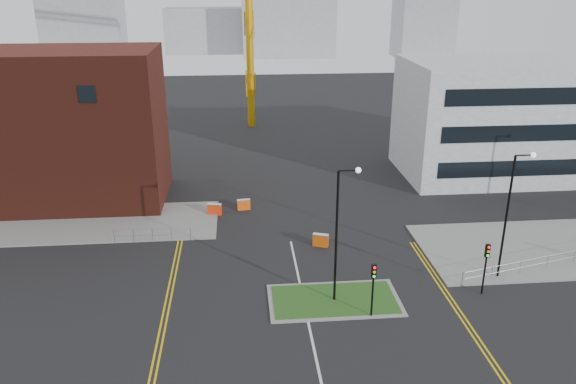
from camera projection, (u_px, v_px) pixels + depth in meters
The scene contains 24 objects.
pavement_left at pixel (52, 225), 47.90m from camera, with size 28.00×8.00×0.12m, color slate.
pavement_right at pixel (573, 247), 44.00m from camera, with size 24.00×10.00×0.12m, color slate.
island_kerb at pixel (334, 300), 36.74m from camera, with size 8.60×4.60×0.08m, color slate.
grass_island at pixel (334, 300), 36.74m from camera, with size 8.00×4.00×0.12m, color #214416.
brick_building at pixel (27, 130), 50.80m from camera, with size 24.20×10.07×14.24m.
office_block at pixel (523, 118), 58.92m from camera, with size 25.00×12.20×12.00m.
streetlamp_island at pixel (340, 225), 34.84m from camera, with size 1.46×0.36×9.18m.
streetlamp_right_near at pixel (511, 206), 37.71m from camera, with size 1.46×0.36×9.18m.
traffic_light_island at pixel (373, 280), 34.13m from camera, with size 0.28×0.33×3.65m.
traffic_light_right at pixel (486, 259), 36.66m from camera, with size 0.28×0.33×3.65m.
railing_left at pixel (152, 233), 44.69m from camera, with size 6.05×0.05×1.10m.
railing_right at pixel (575, 254), 41.29m from camera, with size 19.05×5.05×1.10m.
centre_line at pixel (317, 360), 31.01m from camera, with size 0.15×30.00×0.01m, color silver.
yellow_left_a at pixel (168, 293), 37.69m from camera, with size 0.12×24.00×0.01m, color gold.
yellow_left_b at pixel (172, 292), 37.71m from camera, with size 0.12×24.00×0.01m, color gold.
yellow_right_a at pixel (456, 312), 35.53m from camera, with size 0.12×20.00×0.01m, color gold.
yellow_right_b at pixel (461, 311), 35.55m from camera, with size 0.12×20.00×0.01m, color gold.
skyline_a at pixel (83, 17), 133.43m from camera, with size 18.00×12.00×22.00m, color gray.
skyline_b at pixel (288, 25), 148.01m from camera, with size 24.00×12.00×16.00m, color gray.
skyline_c at pixel (425, 1), 144.16m from camera, with size 14.00×12.00×28.00m, color gray.
skyline_d at pixel (221, 30), 156.51m from camera, with size 30.00×12.00×12.00m, color gray.
barrier_left at pixel (214, 209), 49.85m from camera, with size 1.30×0.66×1.05m.
barrier_mid at pixel (244, 204), 50.97m from camera, with size 1.21×0.53×0.99m.
barrier_right at pixel (321, 240), 44.02m from camera, with size 1.29×0.79×1.03m.
Camera 1 is at (-3.88, -23.36, 19.82)m, focal length 35.00 mm.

